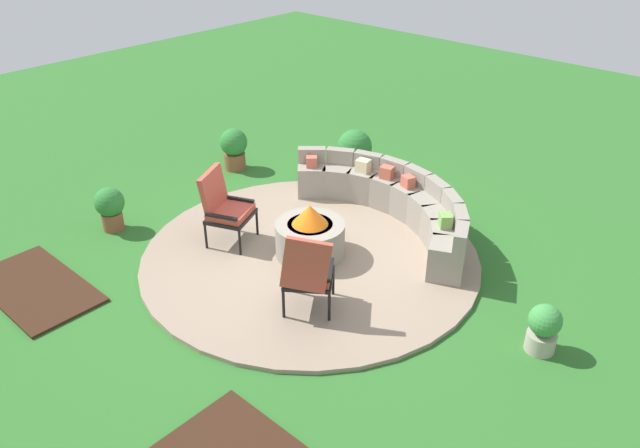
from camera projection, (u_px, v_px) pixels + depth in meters
name	position (u px, v px, depth m)	size (l,w,h in m)	color
ground_plane	(310.00, 257.00, 8.69)	(24.00, 24.00, 0.00)	#2D6B28
patio_circle	(310.00, 255.00, 8.68)	(4.65, 4.65, 0.06)	gray
mulch_bed_left	(36.00, 288.00, 8.03)	(1.86, 1.01, 0.04)	#382114
fire_pit	(310.00, 235.00, 8.52)	(0.95, 0.95, 0.76)	gray
curved_stone_bench	(394.00, 203.00, 9.31)	(3.53, 1.58, 0.74)	gray
lounge_chair_front_left	(224.00, 206.00, 8.71)	(0.77, 0.79, 1.08)	black
lounge_chair_front_right	(308.00, 272.00, 7.30)	(0.79, 0.82, 1.09)	black
potted_plant_0	(544.00, 328.00, 6.88)	(0.37, 0.37, 0.60)	#A89E8E
potted_plant_1	(110.00, 207.00, 9.18)	(0.44, 0.44, 0.67)	brown
potted_plant_2	(234.00, 147.00, 11.05)	(0.48, 0.48, 0.75)	brown
potted_plant_3	(355.00, 150.00, 10.89)	(0.61, 0.61, 0.79)	#A89E8E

